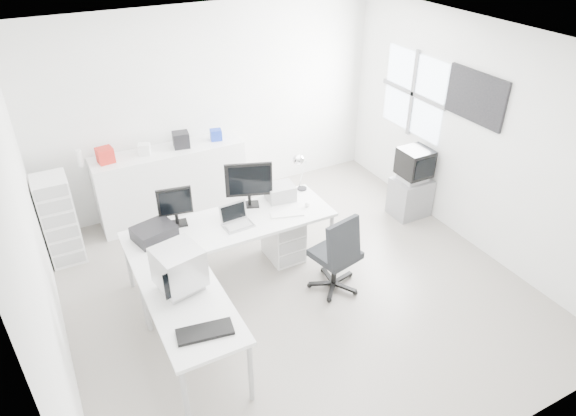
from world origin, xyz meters
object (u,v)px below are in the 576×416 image
side_desk (194,334)px  lcd_monitor_large (249,184)px  crt_monitor (179,271)px  crt_tv (415,165)px  laptop (238,217)px  office_chair (335,250)px  lcd_monitor_small (175,206)px  filing_cabinet (59,220)px  laser_printer (280,192)px  tv_cabinet (410,197)px  drawer_pedestal (283,236)px  sideboard (172,183)px  main_desk (233,249)px  inkjet_printer (154,232)px

side_desk → lcd_monitor_large: 1.92m
crt_monitor → crt_tv: (3.61, 0.97, -0.18)m
laptop → office_chair: 1.16m
lcd_monitor_large → crt_tv: 2.43m
side_desk → lcd_monitor_small: (0.30, 1.35, 0.62)m
crt_tv → filing_cabinet: 4.66m
office_chair → laser_printer: bearing=89.2°
crt_monitor → filing_cabinet: crt_monitor is taller
filing_cabinet → side_desk: bearing=-69.7°
tv_cabinet → crt_tv: crt_tv is taller
filing_cabinet → drawer_pedestal: bearing=-27.2°
side_desk → sideboard: sideboard is taller
lcd_monitor_large → laptop: size_ratio=1.64×
laptop → main_desk: bearing=113.2°
main_desk → lcd_monitor_large: (0.35, 0.25, 0.66)m
main_desk → lcd_monitor_small: (-0.55, 0.25, 0.62)m
crt_monitor → crt_tv: crt_monitor is taller
main_desk → tv_cabinet: 2.77m
lcd_monitor_large → laptop: 0.49m
drawer_pedestal → lcd_monitor_small: bearing=170.9°
office_chair → crt_monitor: bearing=170.5°
tv_cabinet → laser_printer: bearing=177.0°
side_desk → tv_cabinet: (3.61, 1.22, -0.10)m
laser_printer → crt_monitor: 1.93m
inkjet_printer → crt_monitor: crt_monitor is taller
drawer_pedestal → inkjet_printer: inkjet_printer is taller
drawer_pedestal → lcd_monitor_large: bearing=150.3°
laptop → tv_cabinet: (2.71, 0.22, -0.59)m
drawer_pedestal → inkjet_printer: bearing=178.2°
lcd_monitor_small → laser_printer: bearing=8.1°
inkjet_printer → sideboard: sideboard is taller
laser_printer → laptop: bearing=-148.9°
inkjet_printer → lcd_monitor_large: size_ratio=0.74×
laptop → tv_cabinet: size_ratio=0.64×
drawer_pedestal → crt_tv: (2.06, 0.07, 0.48)m
crt_tv → sideboard: 3.37m
lcd_monitor_large → office_chair: bearing=-39.5°
drawer_pedestal → lcd_monitor_large: 0.84m
lcd_monitor_small → lcd_monitor_large: lcd_monitor_large is taller
laptop → crt_monitor: crt_monitor is taller
laptop → sideboard: sideboard is taller
inkjet_printer → drawer_pedestal: bearing=-16.5°
office_chair → crt_tv: size_ratio=2.11×
laptop → inkjet_printer: bearing=164.1°
sideboard → filing_cabinet: size_ratio=1.80×
lcd_monitor_small → filing_cabinet: size_ratio=0.43×
main_desk → sideboard: bearing=97.5°
drawer_pedestal → tv_cabinet: 2.06m
crt_monitor → drawer_pedestal: bearing=18.0°
main_desk → lcd_monitor_small: bearing=155.6°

